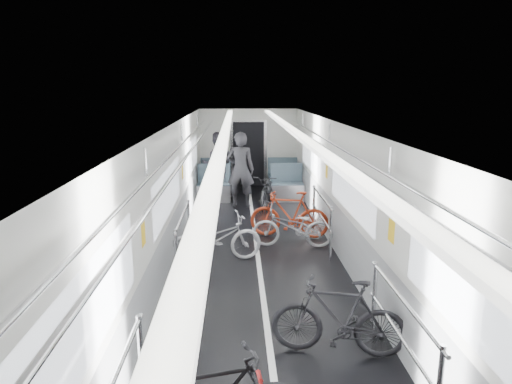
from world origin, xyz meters
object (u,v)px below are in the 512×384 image
(bike_right_far, at_px, (289,214))
(person_seated, at_px, (218,165))
(bike_right_near, at_px, (339,317))
(person_standing, at_px, (241,170))
(bike_left_far, at_px, (216,239))
(bike_aisle, at_px, (268,191))
(bike_right_mid, at_px, (293,227))

(bike_right_far, bearing_deg, person_seated, -143.53)
(bike_right_near, xyz_separation_m, bike_right_far, (-0.08, 4.27, 0.02))
(person_standing, bearing_deg, bike_right_far, 119.07)
(bike_left_far, relative_size, person_standing, 0.85)
(bike_right_near, height_order, person_seated, person_seated)
(bike_aisle, bearing_deg, bike_right_near, -73.76)
(bike_right_near, height_order, bike_right_far, bike_right_far)
(bike_left_far, xyz_separation_m, person_standing, (0.48, 3.89, 0.54))
(bike_right_mid, height_order, person_seated, person_seated)
(bike_aisle, bearing_deg, bike_right_mid, -71.71)
(bike_aisle, xyz_separation_m, person_standing, (-0.70, 0.10, 0.53))
(bike_right_near, xyz_separation_m, bike_right_mid, (-0.08, 3.67, -0.06))
(bike_right_near, distance_m, bike_aisle, 6.73)
(bike_aisle, relative_size, person_seated, 0.90)
(bike_right_near, bearing_deg, bike_aisle, -165.24)
(bike_left_far, xyz_separation_m, bike_right_mid, (1.45, 0.73, -0.03))
(bike_right_far, distance_m, person_seated, 3.96)
(bike_left_far, distance_m, person_seated, 4.96)
(person_standing, relative_size, person_seated, 1.05)
(person_standing, xyz_separation_m, person_seated, (-0.63, 1.04, -0.05))
(bike_right_near, relative_size, bike_right_mid, 1.00)
(bike_right_near, bearing_deg, person_seated, -156.19)
(person_seated, bearing_deg, bike_left_far, 89.93)
(bike_left_far, distance_m, person_standing, 3.96)
(bike_right_far, relative_size, person_seated, 0.88)
(person_standing, bearing_deg, bike_left_far, 91.25)
(bike_right_mid, distance_m, bike_right_far, 0.61)
(bike_right_mid, distance_m, bike_aisle, 3.07)
(person_seated, bearing_deg, bike_right_far, 112.18)
(bike_aisle, bearing_deg, person_seated, 152.59)
(bike_right_mid, relative_size, person_standing, 0.80)
(bike_right_mid, bearing_deg, bike_right_near, 7.63)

